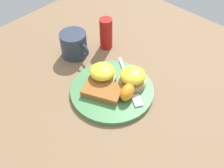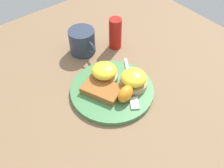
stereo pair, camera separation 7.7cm
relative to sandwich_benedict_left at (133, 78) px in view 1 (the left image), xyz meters
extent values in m
plane|color=#846647|center=(-0.03, -0.06, -0.04)|extent=(1.10, 1.10, 0.00)
cylinder|color=#47844C|center=(-0.03, -0.06, -0.03)|extent=(0.25, 0.25, 0.01)
cylinder|color=tan|center=(0.00, 0.00, -0.02)|extent=(0.08, 0.08, 0.02)
ellipsoid|color=yellow|center=(0.00, 0.00, 0.01)|extent=(0.08, 0.08, 0.04)
cylinder|color=tan|center=(-0.08, -0.05, -0.02)|extent=(0.08, 0.08, 0.02)
ellipsoid|color=yellow|center=(-0.08, -0.05, 0.01)|extent=(0.08, 0.08, 0.04)
cube|color=#9D5E29|center=(-0.04, -0.09, -0.02)|extent=(0.13, 0.11, 0.02)
ellipsoid|color=orange|center=(0.02, -0.05, 0.00)|extent=(0.05, 0.07, 0.04)
cube|color=silver|center=(-0.06, 0.03, -0.02)|extent=(0.10, 0.07, 0.00)
cube|color=silver|center=(0.05, -0.04, -0.02)|extent=(0.05, 0.04, 0.00)
cylinder|color=#2D384C|center=(-0.24, -0.02, 0.00)|extent=(0.09, 0.09, 0.09)
torus|color=#2D384C|center=(-0.19, -0.02, 0.01)|extent=(0.05, 0.01, 0.05)
cylinder|color=#B21914|center=(-0.19, 0.09, 0.02)|extent=(0.04, 0.04, 0.11)
camera|label=1|loc=(0.33, -0.44, 0.55)|focal=42.00mm
camera|label=2|loc=(0.38, -0.38, 0.55)|focal=42.00mm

